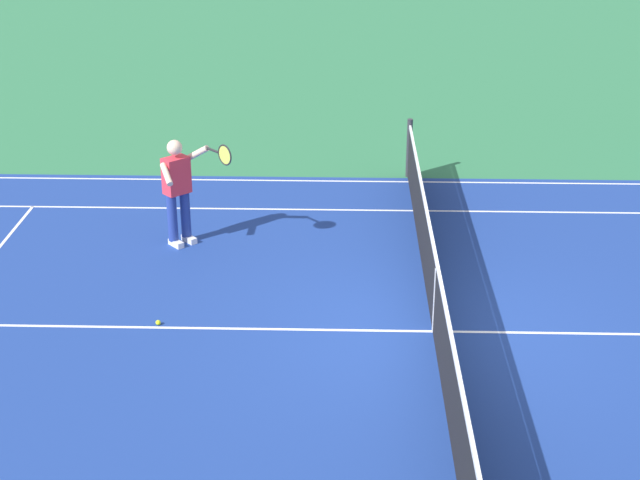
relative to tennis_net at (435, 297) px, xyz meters
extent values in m
plane|color=#2D7247|center=(0.00, 0.00, -0.49)|extent=(60.00, 60.00, 0.00)
cube|color=navy|center=(0.00, 0.00, -0.49)|extent=(24.20, 11.40, 0.00)
cube|color=white|center=(0.00, -5.50, -0.49)|extent=(23.80, 0.05, 0.01)
cube|color=white|center=(0.00, -4.11, -0.49)|extent=(23.80, 0.05, 0.01)
cube|color=white|center=(0.00, 0.00, -0.49)|extent=(12.80, 0.05, 0.01)
cylinder|color=#2D2D33|center=(0.00, -5.80, 0.05)|extent=(0.10, 0.10, 1.08)
cube|color=black|center=(0.00, 0.00, -0.05)|extent=(0.02, 11.60, 0.88)
cube|color=white|center=(0.00, 0.00, 0.46)|extent=(0.04, 11.60, 0.06)
cube|color=white|center=(0.00, 0.00, -0.05)|extent=(0.04, 0.06, 0.88)
cylinder|color=navy|center=(3.76, -2.61, -0.04)|extent=(0.15, 0.15, 0.74)
cube|color=white|center=(3.71, -2.56, -0.45)|extent=(0.27, 0.28, 0.09)
cylinder|color=navy|center=(3.58, -2.77, -0.04)|extent=(0.15, 0.15, 0.74)
cube|color=white|center=(3.54, -2.73, -0.45)|extent=(0.27, 0.28, 0.09)
cube|color=#E03342|center=(3.67, -2.69, 0.61)|extent=(0.44, 0.44, 0.56)
sphere|color=beige|center=(3.67, -2.69, 1.04)|extent=(0.23, 0.23, 0.23)
cylinder|color=beige|center=(3.75, -2.37, 0.74)|extent=(0.25, 0.41, 0.26)
cylinder|color=beige|center=(3.34, -2.76, 0.94)|extent=(0.41, 0.27, 0.30)
cylinder|color=#232326|center=(3.08, -2.57, 1.05)|extent=(0.22, 0.23, 0.04)
torus|color=#232326|center=(2.89, -2.36, 1.05)|extent=(0.23, 0.24, 0.31)
cylinder|color=#C6D84C|center=(2.89, -2.36, 1.05)|extent=(0.19, 0.20, 0.27)
sphere|color=#CCE01E|center=(3.53, -0.08, -0.46)|extent=(0.07, 0.07, 0.07)
camera|label=1|loc=(1.14, 10.71, 5.47)|focal=53.78mm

